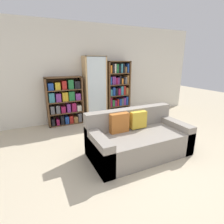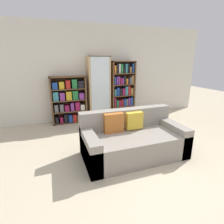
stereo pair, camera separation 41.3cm
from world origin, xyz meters
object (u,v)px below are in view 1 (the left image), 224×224
display_cabinet (95,89)px  couch (138,139)px  bookshelf_right (118,90)px  bookshelf_left (65,102)px  wine_bottle (139,126)px

display_cabinet → couch: bearing=-89.5°
couch → bookshelf_right: bookshelf_right is taller
bookshelf_left → bookshelf_right: 1.63m
bookshelf_left → bookshelf_right: (1.62, 0.00, 0.20)m
bookshelf_left → wine_bottle: (1.51, -1.37, -0.50)m
bookshelf_left → bookshelf_right: bookshelf_right is taller
bookshelf_left → display_cabinet: size_ratio=0.71×
couch → bookshelf_right: size_ratio=1.09×
bookshelf_right → couch: bearing=-108.3°
couch → wine_bottle: couch is taller
bookshelf_right → display_cabinet: bearing=-178.8°
couch → bookshelf_left: bookshelf_left is taller
bookshelf_right → wine_bottle: bearing=-94.6°
bookshelf_right → wine_bottle: bookshelf_right is taller
wine_bottle → display_cabinet: bearing=115.6°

